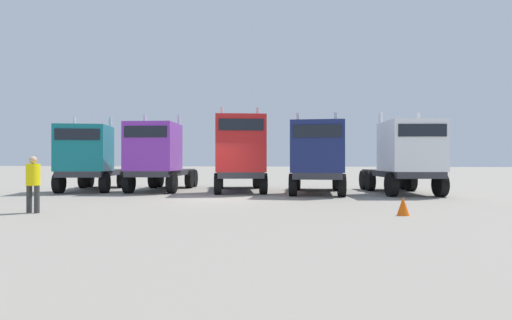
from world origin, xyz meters
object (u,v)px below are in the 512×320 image
(semi_truck_navy, at_px, (317,157))
(traffic_cone_near, at_px, (403,206))
(semi_truck_purple, at_px, (158,156))
(semi_truck_white, at_px, (406,156))
(semi_truck_red, at_px, (240,154))
(semi_truck_teal, at_px, (89,158))
(visitor_in_hivis, at_px, (33,180))

(semi_truck_navy, distance_m, traffic_cone_near, 7.62)
(semi_truck_purple, bearing_deg, semi_truck_white, 84.65)
(semi_truck_red, distance_m, semi_truck_navy, 3.94)
(semi_truck_red, xyz_separation_m, semi_truck_navy, (3.91, -0.47, -0.13))
(semi_truck_teal, xyz_separation_m, semi_truck_white, (16.27, 0.63, 0.08))
(semi_truck_purple, xyz_separation_m, semi_truck_red, (4.46, 0.03, 0.09))
(semi_truck_red, bearing_deg, semi_truck_white, 77.44)
(semi_truck_navy, bearing_deg, semi_truck_white, 96.69)
(semi_truck_white, bearing_deg, traffic_cone_near, -21.43)
(visitor_in_hivis, relative_size, traffic_cone_near, 3.17)
(semi_truck_purple, xyz_separation_m, traffic_cone_near, (10.92, -7.44, -1.59))
(semi_truck_teal, height_order, semi_truck_purple, semi_truck_purple)
(semi_truck_teal, xyz_separation_m, visitor_in_hivis, (3.31, -8.18, -0.76))
(visitor_in_hivis, bearing_deg, semi_truck_white, 128.41)
(semi_truck_navy, bearing_deg, semi_truck_red, -97.41)
(semi_truck_navy, height_order, visitor_in_hivis, semi_truck_navy)
(semi_truck_purple, relative_size, visitor_in_hivis, 3.64)
(semi_truck_teal, height_order, semi_truck_red, semi_truck_red)
(semi_truck_red, distance_m, traffic_cone_near, 10.02)
(visitor_in_hivis, bearing_deg, traffic_cone_near, 100.57)
(semi_truck_purple, bearing_deg, semi_truck_teal, -87.73)
(semi_truck_purple, height_order, traffic_cone_near, semi_truck_purple)
(semi_truck_purple, bearing_deg, semi_truck_navy, 81.18)
(traffic_cone_near, bearing_deg, visitor_in_hivis, -173.64)
(semi_truck_red, relative_size, semi_truck_navy, 1.13)
(semi_truck_red, bearing_deg, traffic_cone_near, 27.72)
(semi_truck_navy, xyz_separation_m, semi_truck_white, (4.26, 0.55, 0.04))
(semi_truck_teal, relative_size, semi_truck_navy, 1.09)
(semi_truck_white, distance_m, visitor_in_hivis, 15.69)
(semi_truck_purple, distance_m, semi_truck_white, 12.63)
(semi_truck_purple, relative_size, semi_truck_navy, 1.07)
(semi_truck_red, height_order, semi_truck_navy, semi_truck_red)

